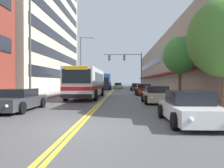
# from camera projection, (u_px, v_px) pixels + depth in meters

# --- Properties ---
(ground_plane) EXTENTS (240.00, 240.00, 0.00)m
(ground_plane) POSITION_uv_depth(u_px,v_px,m) (113.00, 90.00, 44.92)
(ground_plane) COLOR #4C4C4F
(sidewalk_left) EXTENTS (3.19, 106.00, 0.16)m
(sidewalk_left) POSITION_uv_depth(u_px,v_px,m) (79.00, 89.00, 45.21)
(sidewalk_left) COLOR gray
(sidewalk_left) RESTS_ON ground_plane
(sidewalk_right) EXTENTS (3.19, 106.00, 0.16)m
(sidewalk_right) POSITION_uv_depth(u_px,v_px,m) (148.00, 90.00, 44.62)
(sidewalk_right) COLOR gray
(sidewalk_right) RESTS_ON ground_plane
(centre_line) EXTENTS (0.34, 106.00, 0.01)m
(centre_line) POSITION_uv_depth(u_px,v_px,m) (113.00, 90.00, 44.92)
(centre_line) COLOR yellow
(centre_line) RESTS_ON ground_plane
(office_tower_left) EXTENTS (12.08, 28.85, 24.03)m
(office_tower_left) POSITION_uv_depth(u_px,v_px,m) (27.00, 23.00, 38.27)
(office_tower_left) COLOR beige
(office_tower_left) RESTS_ON ground_plane
(storefront_row_right) EXTENTS (9.10, 68.00, 9.83)m
(storefront_row_right) POSITION_uv_depth(u_px,v_px,m) (177.00, 66.00, 44.32)
(storefront_row_right) COLOR gray
(storefront_row_right) RESTS_ON ground_plane
(city_bus) EXTENTS (2.90, 10.84, 2.92)m
(city_bus) POSITION_uv_depth(u_px,v_px,m) (87.00, 82.00, 22.54)
(city_bus) COLOR silver
(city_bus) RESTS_ON ground_plane
(car_silver_parked_left_mid) EXTENTS (2.16, 4.48, 1.24)m
(car_silver_parked_left_mid) POSITION_uv_depth(u_px,v_px,m) (90.00, 87.00, 41.82)
(car_silver_parked_left_mid) COLOR #B7B7BC
(car_silver_parked_left_mid) RESTS_ON ground_plane
(car_dark_grey_parked_left_far) EXTENTS (2.21, 4.80, 1.25)m
(car_dark_grey_parked_left_far) POSITION_uv_depth(u_px,v_px,m) (17.00, 100.00, 12.61)
(car_dark_grey_parked_left_far) COLOR #38383D
(car_dark_grey_parked_left_far) RESTS_ON ground_plane
(car_white_parked_right_foreground) EXTENTS (2.02, 4.24, 1.30)m
(car_white_parked_right_foreground) POSITION_uv_depth(u_px,v_px,m) (190.00, 108.00, 8.74)
(car_white_parked_right_foreground) COLOR white
(car_white_parked_right_foreground) RESTS_ON ground_plane
(car_red_parked_right_mid) EXTENTS (2.07, 4.16, 1.39)m
(car_red_parked_right_mid) POSITION_uv_depth(u_px,v_px,m) (144.00, 90.00, 27.05)
(car_red_parked_right_mid) COLOR maroon
(car_red_parked_right_mid) RESTS_ON ground_plane
(car_charcoal_parked_right_far) EXTENTS (2.01, 4.13, 1.39)m
(car_charcoal_parked_right_far) POSITION_uv_depth(u_px,v_px,m) (136.00, 87.00, 40.76)
(car_charcoal_parked_right_far) COLOR #232328
(car_charcoal_parked_right_far) RESTS_ON ground_plane
(car_beige_parked_right_end) EXTENTS (2.14, 4.22, 1.31)m
(car_beige_parked_right_end) POSITION_uv_depth(u_px,v_px,m) (157.00, 95.00, 17.04)
(car_beige_parked_right_end) COLOR #BCAD89
(car_beige_parked_right_end) RESTS_ON ground_plane
(car_champagne_moving_lead) EXTENTS (2.14, 4.40, 1.44)m
(car_champagne_moving_lead) POSITION_uv_depth(u_px,v_px,m) (118.00, 86.00, 52.70)
(car_champagne_moving_lead) COLOR beige
(car_champagne_moving_lead) RESTS_ON ground_plane
(box_truck) EXTENTS (2.56, 7.61, 3.38)m
(box_truck) POSITION_uv_depth(u_px,v_px,m) (105.00, 82.00, 47.22)
(box_truck) COLOR #232328
(box_truck) RESTS_ON ground_plane
(traffic_signal_mast) EXTENTS (6.76, 0.38, 6.86)m
(traffic_signal_mast) POSITION_uv_depth(u_px,v_px,m) (129.00, 63.00, 38.67)
(traffic_signal_mast) COLOR #47474C
(traffic_signal_mast) RESTS_ON ground_plane
(street_lamp_left_near) EXTENTS (2.07, 0.28, 9.06)m
(street_lamp_left_near) POSITION_uv_depth(u_px,v_px,m) (33.00, 34.00, 16.56)
(street_lamp_left_near) COLOR #47474C
(street_lamp_left_near) RESTS_ON ground_plane
(street_lamp_left_far) EXTENTS (2.60, 0.28, 9.35)m
(street_lamp_left_far) POSITION_uv_depth(u_px,v_px,m) (83.00, 59.00, 37.37)
(street_lamp_left_far) COLOR #47474C
(street_lamp_left_far) RESTS_ON ground_plane
(street_tree_right_near) EXTENTS (3.47, 3.47, 5.54)m
(street_tree_right_near) POSITION_uv_depth(u_px,v_px,m) (224.00, 38.00, 10.57)
(street_tree_right_near) COLOR brown
(street_tree_right_near) RESTS_ON sidewalk_right
(street_tree_right_mid) EXTENTS (2.93, 2.93, 5.42)m
(street_tree_right_mid) POSITION_uv_depth(u_px,v_px,m) (180.00, 55.00, 19.02)
(street_tree_right_mid) COLOR brown
(street_tree_right_mid) RESTS_ON sidewalk_right
(fire_hydrant) EXTENTS (0.34, 0.26, 0.90)m
(fire_hydrant) POSITION_uv_depth(u_px,v_px,m) (170.00, 94.00, 19.17)
(fire_hydrant) COLOR yellow
(fire_hydrant) RESTS_ON sidewalk_right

